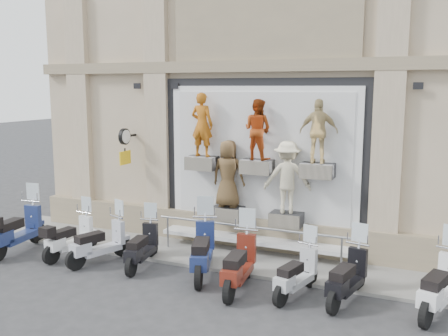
{
  "coord_description": "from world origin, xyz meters",
  "views": [
    {
      "loc": [
        4.19,
        -9.23,
        4.33
      ],
      "look_at": [
        -0.62,
        1.9,
        2.35
      ],
      "focal_mm": 40.0,
      "sensor_mm": 36.0,
      "label": 1
    }
  ],
  "objects_px": {
    "clock_sign_bracket": "(125,142)",
    "scooter_e": "(202,240)",
    "scooter_c": "(99,234)",
    "scooter_h": "(348,266)",
    "scooter_d": "(142,238)",
    "scooter_g": "(297,264)",
    "scooter_f": "(239,253)",
    "scooter_i": "(441,274)",
    "scooter_b": "(70,229)",
    "scooter_a": "(17,220)",
    "guard_rail": "(248,243)"
  },
  "relations": [
    {
      "from": "scooter_g",
      "to": "scooter_f",
      "type": "bearing_deg",
      "value": -159.01
    },
    {
      "from": "scooter_g",
      "to": "scooter_h",
      "type": "bearing_deg",
      "value": 21.33
    },
    {
      "from": "scooter_g",
      "to": "scooter_a",
      "type": "bearing_deg",
      "value": -165.07
    },
    {
      "from": "clock_sign_bracket",
      "to": "scooter_d",
      "type": "distance_m",
      "value": 3.23
    },
    {
      "from": "scooter_h",
      "to": "scooter_f",
      "type": "bearing_deg",
      "value": -161.15
    },
    {
      "from": "scooter_i",
      "to": "scooter_b",
      "type": "bearing_deg",
      "value": -162.64
    },
    {
      "from": "scooter_d",
      "to": "scooter_b",
      "type": "bearing_deg",
      "value": 172.91
    },
    {
      "from": "scooter_e",
      "to": "clock_sign_bracket",
      "type": "bearing_deg",
      "value": 131.76
    },
    {
      "from": "scooter_b",
      "to": "scooter_d",
      "type": "bearing_deg",
      "value": 8.75
    },
    {
      "from": "scooter_b",
      "to": "scooter_c",
      "type": "distance_m",
      "value": 0.99
    },
    {
      "from": "scooter_e",
      "to": "scooter_i",
      "type": "xyz_separation_m",
      "value": [
        5.03,
        0.01,
        -0.05
      ]
    },
    {
      "from": "scooter_c",
      "to": "scooter_i",
      "type": "height_order",
      "value": "scooter_i"
    },
    {
      "from": "scooter_a",
      "to": "scooter_d",
      "type": "height_order",
      "value": "scooter_a"
    },
    {
      "from": "scooter_e",
      "to": "scooter_h",
      "type": "xyz_separation_m",
      "value": [
        3.32,
        -0.13,
        -0.11
      ]
    },
    {
      "from": "scooter_f",
      "to": "scooter_i",
      "type": "relative_size",
      "value": 1.01
    },
    {
      "from": "clock_sign_bracket",
      "to": "scooter_e",
      "type": "distance_m",
      "value": 4.19
    },
    {
      "from": "scooter_i",
      "to": "scooter_g",
      "type": "bearing_deg",
      "value": -157.93
    },
    {
      "from": "scooter_g",
      "to": "scooter_h",
      "type": "relative_size",
      "value": 0.93
    },
    {
      "from": "clock_sign_bracket",
      "to": "scooter_d",
      "type": "relative_size",
      "value": 0.57
    },
    {
      "from": "scooter_a",
      "to": "scooter_i",
      "type": "xyz_separation_m",
      "value": [
        10.26,
        0.41,
        -0.05
      ]
    },
    {
      "from": "scooter_f",
      "to": "guard_rail",
      "type": "bearing_deg",
      "value": 98.29
    },
    {
      "from": "scooter_a",
      "to": "guard_rail",
      "type": "bearing_deg",
      "value": 10.08
    },
    {
      "from": "scooter_h",
      "to": "clock_sign_bracket",
      "type": "bearing_deg",
      "value": 175.44
    },
    {
      "from": "scooter_i",
      "to": "scooter_f",
      "type": "bearing_deg",
      "value": -157.53
    },
    {
      "from": "scooter_a",
      "to": "scooter_d",
      "type": "bearing_deg",
      "value": -0.82
    },
    {
      "from": "guard_rail",
      "to": "scooter_e",
      "type": "bearing_deg",
      "value": -115.95
    },
    {
      "from": "scooter_b",
      "to": "scooter_d",
      "type": "height_order",
      "value": "same"
    },
    {
      "from": "scooter_c",
      "to": "scooter_b",
      "type": "bearing_deg",
      "value": -166.0
    },
    {
      "from": "scooter_a",
      "to": "scooter_i",
      "type": "distance_m",
      "value": 10.27
    },
    {
      "from": "scooter_a",
      "to": "scooter_h",
      "type": "relative_size",
      "value": 1.14
    },
    {
      "from": "scooter_a",
      "to": "scooter_i",
      "type": "height_order",
      "value": "scooter_a"
    },
    {
      "from": "clock_sign_bracket",
      "to": "scooter_c",
      "type": "height_order",
      "value": "clock_sign_bracket"
    },
    {
      "from": "scooter_c",
      "to": "scooter_h",
      "type": "height_order",
      "value": "scooter_h"
    },
    {
      "from": "scooter_b",
      "to": "scooter_g",
      "type": "relative_size",
      "value": 1.04
    },
    {
      "from": "scooter_d",
      "to": "scooter_e",
      "type": "height_order",
      "value": "scooter_e"
    },
    {
      "from": "scooter_d",
      "to": "scooter_f",
      "type": "relative_size",
      "value": 0.89
    },
    {
      "from": "guard_rail",
      "to": "scooter_e",
      "type": "height_order",
      "value": "scooter_e"
    },
    {
      "from": "guard_rail",
      "to": "scooter_h",
      "type": "bearing_deg",
      "value": -28.35
    },
    {
      "from": "scooter_b",
      "to": "guard_rail",
      "type": "bearing_deg",
      "value": 24.9
    },
    {
      "from": "clock_sign_bracket",
      "to": "scooter_c",
      "type": "distance_m",
      "value": 2.94
    },
    {
      "from": "scooter_g",
      "to": "scooter_i",
      "type": "bearing_deg",
      "value": 19.7
    },
    {
      "from": "scooter_d",
      "to": "scooter_e",
      "type": "relative_size",
      "value": 0.84
    },
    {
      "from": "scooter_b",
      "to": "scooter_i",
      "type": "bearing_deg",
      "value": 7.26
    },
    {
      "from": "scooter_e",
      "to": "scooter_g",
      "type": "height_order",
      "value": "scooter_e"
    },
    {
      "from": "scooter_d",
      "to": "scooter_h",
      "type": "relative_size",
      "value": 0.96
    },
    {
      "from": "guard_rail",
      "to": "scooter_e",
      "type": "relative_size",
      "value": 2.37
    },
    {
      "from": "scooter_a",
      "to": "scooter_b",
      "type": "bearing_deg",
      "value": 2.9
    },
    {
      "from": "scooter_g",
      "to": "scooter_d",
      "type": "bearing_deg",
      "value": -169.13
    },
    {
      "from": "scooter_e",
      "to": "scooter_i",
      "type": "relative_size",
      "value": 1.07
    },
    {
      "from": "guard_rail",
      "to": "scooter_a",
      "type": "bearing_deg",
      "value": -163.78
    }
  ]
}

